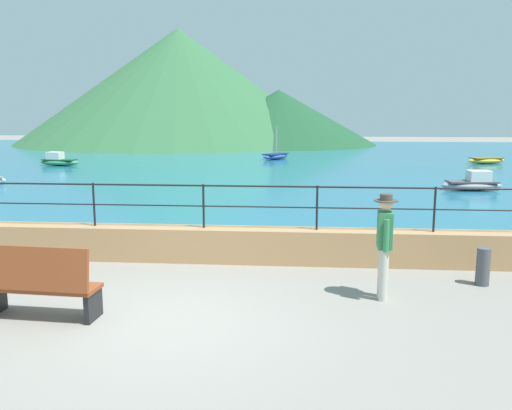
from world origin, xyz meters
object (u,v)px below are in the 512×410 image
bench_main (39,283)px  boat_3 (276,156)px  bollard (483,267)px  boat_1 (59,161)px  person_walking (384,241)px  boat_4 (486,160)px  boat_2 (473,183)px

bench_main → boat_3: (2.21, 26.88, -0.30)m
bollard → boat_1: boat_1 is taller
person_walking → boat_4: size_ratio=0.71×
bench_main → person_walking: size_ratio=0.99×
boat_2 → person_walking: bearing=-112.8°
person_walking → bench_main: bearing=-165.8°
bollard → boat_2: boat_2 is taller
bench_main → boat_4: bearing=59.6°
bench_main → boat_2: size_ratio=0.74×
bench_main → bollard: 7.41m
boat_1 → boat_4: 24.55m
boat_3 → boat_4: bearing=-9.0°
bollard → boat_4: (7.53, 22.74, -0.08)m
bollard → boat_1: 25.81m
boat_3 → boat_4: boat_3 is taller
bench_main → bollard: (7.08, 2.18, -0.22)m
boat_3 → person_walking: bearing=-83.3°
boat_4 → boat_3: bearing=171.0°
person_walking → boat_1: bearing=126.2°
person_walking → boat_1: size_ratio=0.73×
bollard → boat_1: size_ratio=0.28×
boat_3 → boat_4: 12.55m
boat_1 → boat_2: same height
boat_1 → boat_3: bearing=23.2°
boat_3 → boat_2: bearing=-57.8°
person_walking → boat_3: bearing=96.7°
boat_1 → boat_2: size_ratio=1.02×
bollard → boat_1: (-16.82, 19.57, -0.01)m
boat_2 → boat_3: bearing=122.2°
boat_3 → boat_4: (12.39, -1.96, -0.01)m
bench_main → boat_2: bearing=52.9°
boat_2 → boat_3: (-8.24, 13.08, -0.06)m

